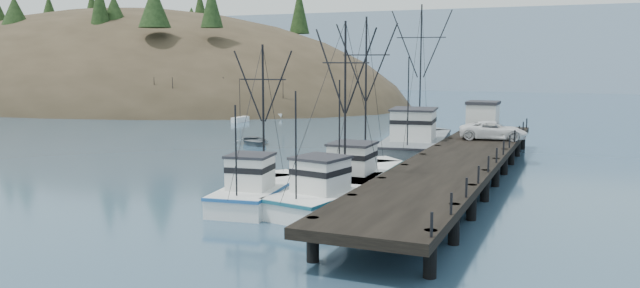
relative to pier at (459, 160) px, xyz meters
The scene contains 13 objects.
ground 21.33m from the pier, 131.19° to the right, with size 400.00×400.00×0.00m, color #2C4963.
pier is the anchor object (origin of this frame).
headland 108.95m from the pier, 144.86° to the left, with size 134.80×78.00×51.00m.
distant_ridge 154.06m from the pier, 91.49° to the left, with size 360.00×40.00×26.00m, color #9EB2C6.
distant_ridge_far 177.43m from the pier, 107.72° to the left, with size 180.00×25.00×18.00m, color silver.
moored_sailboats 61.10m from the pier, 141.05° to the left, with size 24.27×20.48×6.35m.
trawler_near 11.52m from the pier, 118.28° to the right, with size 5.50×11.38×11.45m.
trawler_mid 15.04m from the pier, 132.33° to the right, with size 4.46×10.07×10.09m.
trawler_far 7.19m from the pier, 149.75° to the right, with size 4.00×11.90×12.13m.
work_vessel 12.79m from the pier, 117.57° to the left, with size 6.87×17.35×14.20m.
pier_shed 18.11m from the pier, 93.32° to the left, with size 3.00×3.20×2.80m.
pickup_truck 10.62m from the pier, 84.77° to the left, with size 2.62×5.68×1.58m, color white.
motorboat 27.02m from the pier, 151.49° to the left, with size 3.75×5.25×1.09m, color slate.
Camera 1 is at (22.02, -28.23, 8.81)m, focal length 35.00 mm.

